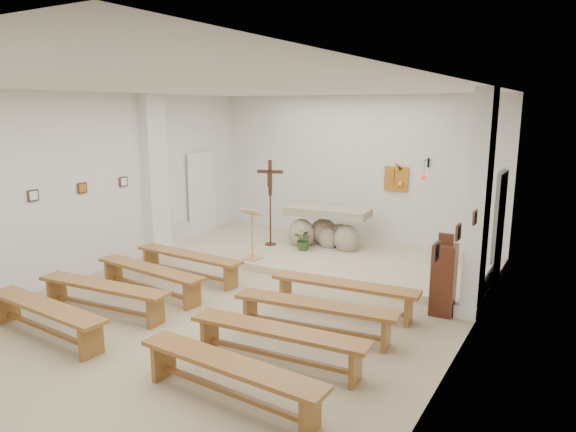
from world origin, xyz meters
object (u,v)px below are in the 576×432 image
Objects in this scene: altar at (326,230)px; bench_right_fourth at (229,372)px; bench_right_front at (344,290)px; bench_left_third at (103,292)px; lectern at (252,234)px; bench_left_front at (189,260)px; donation_pedestal at (444,279)px; bench_left_second at (150,274)px; crucifix_stand at (270,196)px; bench_left_fourth at (45,313)px; bench_right_second at (315,311)px; bench_right_third at (278,337)px.

altar reaches higher than bench_right_fourth.
bench_left_third is (-3.23, -2.00, 0.00)m from bench_right_front.
lectern is 0.45× the size of bench_left_front.
bench_left_second is (-4.59, -1.74, -0.20)m from donation_pedestal.
crucifix_stand reaches higher than donation_pedestal.
bench_left_front is at bearing -115.35° from lectern.
bench_left_front is (-0.29, -2.44, -0.89)m from crucifix_stand.
bench_left_fourth is at bearing -144.25° from donation_pedestal.
lectern reaches higher than bench_left_second.
lectern reaches higher than bench_left_third.
bench_right_fourth is at bearing -40.66° from bench_left_front.
bench_left_third is 1.00m from bench_left_fourth.
bench_right_front and bench_left_fourth have the same top height.
bench_right_front is at bearing 92.50° from bench_right_fourth.
bench_left_second is 1.00× the size of bench_left_third.
bench_right_front and bench_left_second have the same top height.
bench_right_second and bench_right_third have the same top height.
bench_right_front and bench_right_third have the same top height.
bench_left_fourth is (-0.58, -4.27, -0.31)m from lectern.
bench_right_third is at bearing -12.44° from bench_left_second.
lectern is 1.33m from crucifix_stand.
bench_right_front and bench_left_third have the same top height.
bench_left_front is 3.38m from bench_right_second.
altar is 0.81× the size of bench_right_third.
bench_left_second and bench_right_second have the same top height.
bench_left_front and bench_right_front have the same top height.
altar reaches higher than bench_right_second.
bench_right_fourth is at bearing -113.39° from donation_pedestal.
bench_left_second is 1.00× the size of bench_right_second.
altar reaches higher than bench_left_fourth.
altar is 0.81× the size of bench_right_front.
lectern is 3.51m from bench_right_second.
donation_pedestal is at bearing -8.73° from lectern.
donation_pedestal is 5.35m from bench_left_third.
bench_right_front is at bearing 26.20° from bench_left_third.
crucifix_stand is 5.52m from bench_left_fourth.
bench_left_second is at bearing -87.81° from bench_left_front.
bench_right_fourth is (0.00, -2.00, 0.00)m from bench_right_second.
bench_left_front is 1.00× the size of bench_left_second.
donation_pedestal is 0.55× the size of bench_right_front.
crucifix_stand is (-1.14, -0.55, 0.74)m from altar.
crucifix_stand is 0.81× the size of bench_right_fourth.
crucifix_stand reaches higher than bench_right_second.
bench_left_third is 3.38m from bench_right_fourth.
bench_right_second is at bearing -68.96° from crucifix_stand.
lectern is at bearing 148.99° from bench_right_front.
bench_right_fourth is (3.23, -1.00, 0.00)m from bench_left_third.
bench_right_second is (2.65, -2.28, -0.31)m from lectern.
bench_left_fourth is (-1.42, -5.98, -0.15)m from altar.
donation_pedestal is at bearing 42.47° from bench_left_fourth.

